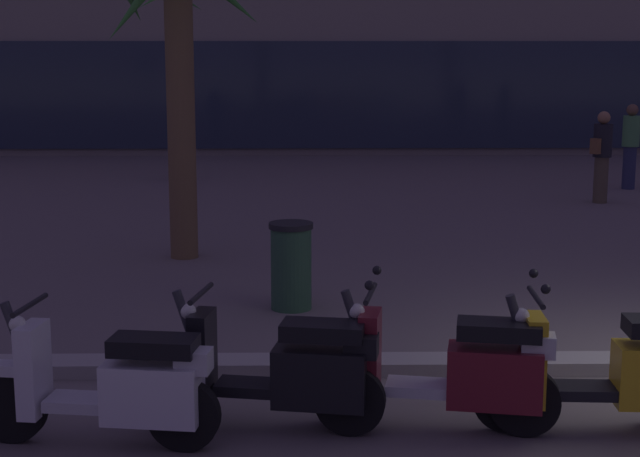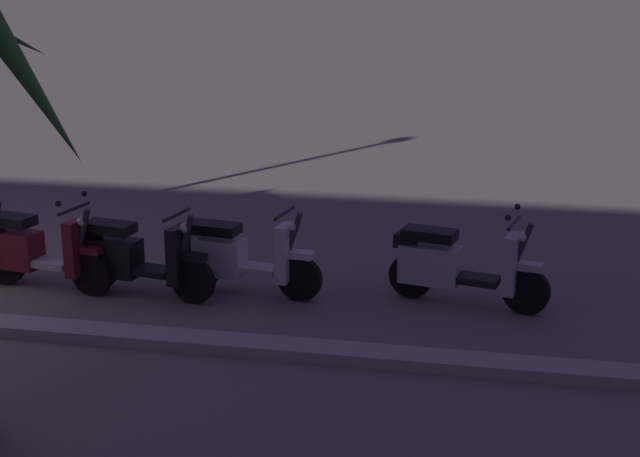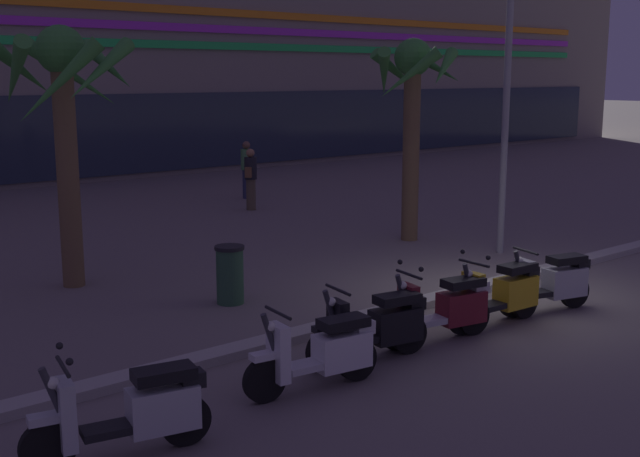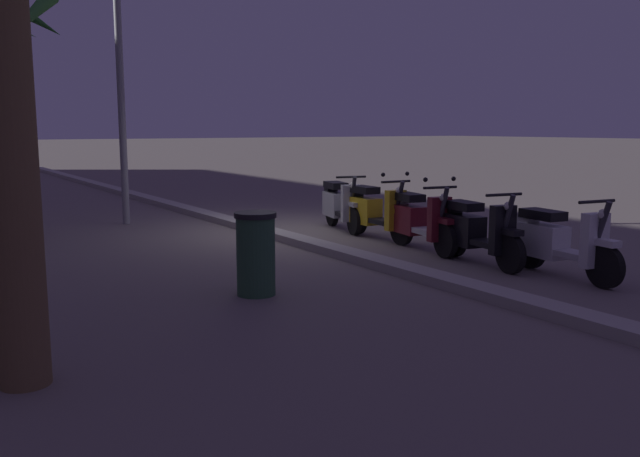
% 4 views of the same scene
% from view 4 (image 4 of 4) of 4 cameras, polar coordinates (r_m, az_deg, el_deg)
% --- Properties ---
extents(ground_plane, '(200.00, 200.00, 0.00)m').
position_cam_4_polar(ground_plane, '(12.21, -2.77, -0.31)').
color(ground_plane, slate).
extents(curb_strip, '(60.00, 0.36, 0.12)m').
position_cam_4_polar(curb_strip, '(11.98, -4.72, -0.22)').
color(curb_strip, '#ADA89E').
rests_on(curb_strip, ground).
extents(scooter_white_second_in_line, '(1.78, 0.60, 1.04)m').
position_cam_4_polar(scooter_white_second_in_line, '(9.11, 19.60, -1.04)').
color(scooter_white_second_in_line, black).
rests_on(scooter_white_second_in_line, ground).
extents(scooter_black_gap_after_mid, '(1.79, 0.65, 1.04)m').
position_cam_4_polar(scooter_black_gap_after_mid, '(9.66, 13.06, -0.20)').
color(scooter_black_gap_after_mid, black).
rests_on(scooter_black_gap_after_mid, ground).
extents(scooter_maroon_tail_end, '(1.82, 0.67, 1.17)m').
position_cam_4_polar(scooter_maroon_tail_end, '(10.58, 8.31, 0.73)').
color(scooter_maroon_tail_end, black).
rests_on(scooter_maroon_tail_end, ground).
extents(scooter_yellow_mid_centre, '(1.86, 0.56, 1.17)m').
position_cam_4_polar(scooter_yellow_mid_centre, '(11.55, 4.57, 1.49)').
color(scooter_yellow_mid_centre, black).
rests_on(scooter_yellow_mid_centre, ground).
extents(scooter_silver_lead_nearest, '(1.70, 0.72, 1.04)m').
position_cam_4_polar(scooter_silver_lead_nearest, '(12.51, 1.74, 2.04)').
color(scooter_silver_lead_nearest, black).
rests_on(scooter_silver_lead_nearest, ground).
extents(palm_tree_far_corner, '(2.07, 2.11, 4.42)m').
position_cam_4_polar(palm_tree_far_corner, '(12.82, -25.63, 13.88)').
color(palm_tree_far_corner, brown).
rests_on(palm_tree_far_corner, ground).
extents(litter_bin, '(0.48, 0.48, 0.95)m').
position_cam_4_polar(litter_bin, '(7.62, -5.49, -2.09)').
color(litter_bin, '#2D5638').
rests_on(litter_bin, ground).
extents(street_lamp, '(0.36, 0.36, 5.94)m').
position_cam_4_polar(street_lamp, '(13.77, -16.81, 15.70)').
color(street_lamp, '#939399').
rests_on(street_lamp, ground).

